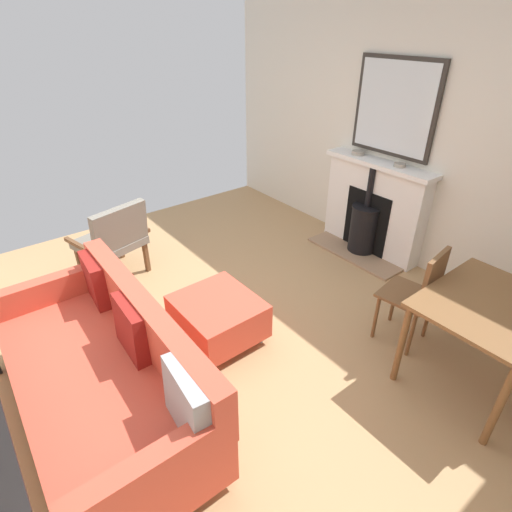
{
  "coord_description": "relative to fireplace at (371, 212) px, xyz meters",
  "views": [
    {
      "loc": [
        1.28,
        2.45,
        2.44
      ],
      "look_at": [
        -0.51,
        0.16,
        0.71
      ],
      "focal_mm": 28.23,
      "sensor_mm": 36.0,
      "label": 1
    }
  ],
  "objects": [
    {
      "name": "sofa",
      "position": [
        3.29,
        0.39,
        -0.13
      ],
      "size": [
        0.95,
        2.03,
        0.84
      ],
      "color": "#B2B2B7",
      "rests_on": "ground"
    },
    {
      "name": "mirror_over_mantel",
      "position": [
        -0.12,
        -0.0,
        1.15
      ],
      "size": [
        0.04,
        0.96,
        0.97
      ],
      "color": "#2D2823"
    },
    {
      "name": "wall_left",
      "position": [
        -0.2,
        0.09,
        0.92
      ],
      "size": [
        0.12,
        5.4,
        2.81
      ],
      "primitive_type": "cube",
      "color": "silver",
      "rests_on": "ground"
    },
    {
      "name": "fireplace",
      "position": [
        0.0,
        0.0,
        0.0
      ],
      "size": [
        0.55,
        1.32,
        1.09
      ],
      "color": "#9E7A5B",
      "rests_on": "ground"
    },
    {
      "name": "mantel_bowl_far",
      "position": [
        -0.02,
        0.24,
        0.62
      ],
      "size": [
        0.12,
        0.12,
        0.04
      ],
      "color": "#9E9384",
      "rests_on": "fireplace"
    },
    {
      "name": "armchair_accent",
      "position": [
        2.59,
        -1.25,
        -0.01
      ],
      "size": [
        0.79,
        0.72,
        0.86
      ],
      "color": "brown",
      "rests_on": "ground"
    },
    {
      "name": "ottoman",
      "position": [
        2.29,
        0.22,
        -0.25
      ],
      "size": [
        0.64,
        0.7,
        0.4
      ],
      "color": "#B2B2B7",
      "rests_on": "ground"
    },
    {
      "name": "ground_plane",
      "position": [
        2.4,
        0.09,
        -0.5
      ],
      "size": [
        5.22,
        5.4,
        0.01
      ],
      "primitive_type": "cube",
      "color": "tan"
    },
    {
      "name": "dining_chair_near_fireplace",
      "position": [
        1.02,
        1.27,
        0.05
      ],
      "size": [
        0.45,
        0.45,
        0.91
      ],
      "color": "brown",
      "rests_on": "ground"
    },
    {
      "name": "dining_table",
      "position": [
        1.03,
        1.81,
        0.15
      ],
      "size": [
        0.98,
        0.8,
        0.74
      ],
      "color": "brown",
      "rests_on": "ground"
    },
    {
      "name": "mantel_bowl_near",
      "position": [
        -0.02,
        -0.32,
        0.62
      ],
      "size": [
        0.14,
        0.14,
        0.04
      ],
      "color": "#9E9384",
      "rests_on": "fireplace"
    }
  ]
}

